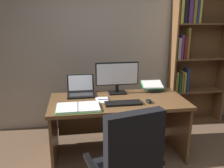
{
  "coord_description": "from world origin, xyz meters",
  "views": [
    {
      "loc": [
        -0.72,
        -1.63,
        1.7
      ],
      "look_at": [
        -0.32,
        0.95,
        0.96
      ],
      "focal_mm": 37.92,
      "sensor_mm": 36.0,
      "label": 1
    }
  ],
  "objects_px": {
    "pen": "(104,99)",
    "open_binder": "(78,107)",
    "desk": "(117,113)",
    "reading_stand_with_book": "(153,86)",
    "bookshelf": "(192,58)",
    "laptop": "(81,91)",
    "computer_mouse": "(149,101)",
    "keyboard": "(123,103)",
    "notepad": "(102,100)",
    "monitor": "(117,77)"
  },
  "relations": [
    {
      "from": "pen",
      "to": "open_binder",
      "type": "bearing_deg",
      "value": -146.14
    },
    {
      "from": "desk",
      "to": "reading_stand_with_book",
      "type": "xyz_separation_m",
      "value": [
        0.54,
        0.23,
        0.26
      ]
    },
    {
      "from": "bookshelf",
      "to": "open_binder",
      "type": "relative_size",
      "value": 4.45
    },
    {
      "from": "bookshelf",
      "to": "laptop",
      "type": "xyz_separation_m",
      "value": [
        -1.76,
        -0.54,
        -0.29
      ]
    },
    {
      "from": "bookshelf",
      "to": "computer_mouse",
      "type": "distance_m",
      "value": 1.42
    },
    {
      "from": "desk",
      "to": "laptop",
      "type": "xyz_separation_m",
      "value": [
        -0.43,
        0.19,
        0.25
      ]
    },
    {
      "from": "keyboard",
      "to": "pen",
      "type": "height_order",
      "value": "keyboard"
    },
    {
      "from": "computer_mouse",
      "to": "reading_stand_with_book",
      "type": "height_order",
      "value": "reading_stand_with_book"
    },
    {
      "from": "desk",
      "to": "laptop",
      "type": "height_order",
      "value": "laptop"
    },
    {
      "from": "bookshelf",
      "to": "notepad",
      "type": "distance_m",
      "value": 1.75
    },
    {
      "from": "pen",
      "to": "notepad",
      "type": "bearing_deg",
      "value": 180.0
    },
    {
      "from": "desk",
      "to": "pen",
      "type": "relative_size",
      "value": 11.62
    },
    {
      "from": "reading_stand_with_book",
      "to": "pen",
      "type": "relative_size",
      "value": 2.07
    },
    {
      "from": "laptop",
      "to": "pen",
      "type": "relative_size",
      "value": 2.45
    },
    {
      "from": "laptop",
      "to": "notepad",
      "type": "xyz_separation_m",
      "value": [
        0.24,
        -0.26,
        -0.05
      ]
    },
    {
      "from": "computer_mouse",
      "to": "reading_stand_with_book",
      "type": "bearing_deg",
      "value": 66.39
    },
    {
      "from": "reading_stand_with_book",
      "to": "notepad",
      "type": "relative_size",
      "value": 1.38
    },
    {
      "from": "laptop",
      "to": "notepad",
      "type": "bearing_deg",
      "value": -47.31
    },
    {
      "from": "desk",
      "to": "laptop",
      "type": "distance_m",
      "value": 0.54
    },
    {
      "from": "keyboard",
      "to": "reading_stand_with_book",
      "type": "height_order",
      "value": "reading_stand_with_book"
    },
    {
      "from": "reading_stand_with_book",
      "to": "notepad",
      "type": "bearing_deg",
      "value": -157.09
    },
    {
      "from": "monitor",
      "to": "laptop",
      "type": "distance_m",
      "value": 0.49
    },
    {
      "from": "keyboard",
      "to": "open_binder",
      "type": "height_order",
      "value": "same"
    },
    {
      "from": "laptop",
      "to": "computer_mouse",
      "type": "bearing_deg",
      "value": -28.6
    },
    {
      "from": "laptop",
      "to": "notepad",
      "type": "height_order",
      "value": "laptop"
    },
    {
      "from": "reading_stand_with_book",
      "to": "pen",
      "type": "xyz_separation_m",
      "value": [
        -0.71,
        -0.31,
        -0.04
      ]
    },
    {
      "from": "bookshelf",
      "to": "computer_mouse",
      "type": "relative_size",
      "value": 20.57
    },
    {
      "from": "reading_stand_with_book",
      "to": "open_binder",
      "type": "xyz_separation_m",
      "value": [
        -1.01,
        -0.51,
        -0.05
      ]
    },
    {
      "from": "keyboard",
      "to": "computer_mouse",
      "type": "xyz_separation_m",
      "value": [
        0.3,
        0.0,
        0.01
      ]
    },
    {
      "from": "bookshelf",
      "to": "computer_mouse",
      "type": "bearing_deg",
      "value": -135.88
    },
    {
      "from": "notepad",
      "to": "open_binder",
      "type": "bearing_deg",
      "value": -144.33
    },
    {
      "from": "laptop",
      "to": "keyboard",
      "type": "bearing_deg",
      "value": -41.86
    },
    {
      "from": "desk",
      "to": "notepad",
      "type": "height_order",
      "value": "notepad"
    },
    {
      "from": "keyboard",
      "to": "reading_stand_with_book",
      "type": "distance_m",
      "value": 0.69
    },
    {
      "from": "reading_stand_with_book",
      "to": "notepad",
      "type": "distance_m",
      "value": 0.79
    },
    {
      "from": "open_binder",
      "to": "pen",
      "type": "relative_size",
      "value": 3.43
    },
    {
      "from": "computer_mouse",
      "to": "notepad",
      "type": "distance_m",
      "value": 0.55
    },
    {
      "from": "keyboard",
      "to": "pen",
      "type": "bearing_deg",
      "value": 142.69
    },
    {
      "from": "reading_stand_with_book",
      "to": "open_binder",
      "type": "bearing_deg",
      "value": -153.15
    },
    {
      "from": "desk",
      "to": "keyboard",
      "type": "distance_m",
      "value": 0.32
    },
    {
      "from": "desk",
      "to": "monitor",
      "type": "height_order",
      "value": "monitor"
    },
    {
      "from": "monitor",
      "to": "notepad",
      "type": "distance_m",
      "value": 0.4
    },
    {
      "from": "bookshelf",
      "to": "reading_stand_with_book",
      "type": "bearing_deg",
      "value": -147.79
    },
    {
      "from": "notepad",
      "to": "pen",
      "type": "relative_size",
      "value": 1.5
    },
    {
      "from": "bookshelf",
      "to": "notepad",
      "type": "height_order",
      "value": "bookshelf"
    },
    {
      "from": "laptop",
      "to": "pen",
      "type": "xyz_separation_m",
      "value": [
        0.26,
        -0.26,
        -0.04
      ]
    },
    {
      "from": "laptop",
      "to": "pen",
      "type": "bearing_deg",
      "value": -45.03
    },
    {
      "from": "computer_mouse",
      "to": "notepad",
      "type": "height_order",
      "value": "computer_mouse"
    },
    {
      "from": "computer_mouse",
      "to": "open_binder",
      "type": "bearing_deg",
      "value": -176.48
    },
    {
      "from": "desk",
      "to": "notepad",
      "type": "xyz_separation_m",
      "value": [
        -0.19,
        -0.07,
        0.21
      ]
    }
  ]
}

